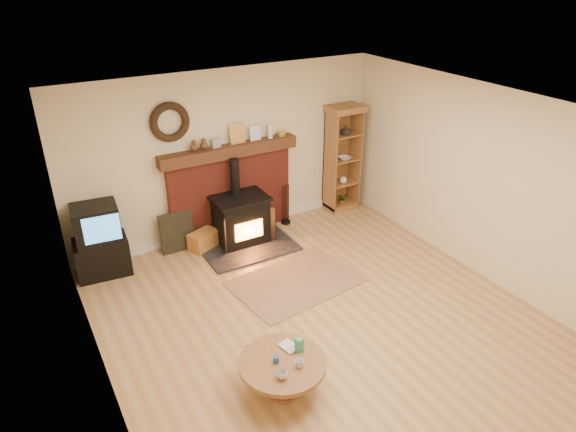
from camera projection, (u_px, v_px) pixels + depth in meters
ground at (324, 322)px, 6.30m from camera, size 5.50×5.50×0.00m
room_shell at (322, 192)px, 5.58m from camera, size 5.02×5.52×2.61m
chimney_breast at (231, 186)px, 8.00m from camera, size 2.20×0.22×1.78m
wood_stove at (242, 221)px, 7.88m from camera, size 1.40×1.00×1.33m
area_rug at (296, 282)px, 7.06m from camera, size 1.81×1.36×0.01m
tv_unit at (100, 242)px, 7.05m from camera, size 0.76×0.56×1.04m
curio_cabinet at (342, 158)px, 8.75m from camera, size 0.59×0.43×1.84m
firelog_box at (204, 240)px, 7.82m from camera, size 0.51×0.42×0.28m
leaning_painting at (177, 232)px, 7.70m from camera, size 0.52×0.14×0.61m
fire_tools at (286, 216)px, 8.56m from camera, size 0.16×0.16×0.70m
coffee_table at (283, 367)px, 5.17m from camera, size 0.89×0.89×0.54m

